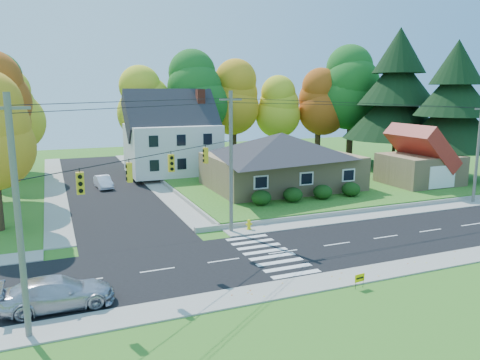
# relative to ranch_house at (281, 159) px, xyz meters

# --- Properties ---
(ground) EXTENTS (120.00, 120.00, 0.00)m
(ground) POSITION_rel_ranch_house_xyz_m (-8.00, -16.00, -3.27)
(ground) COLOR #3D7923
(road_main) EXTENTS (90.00, 8.00, 0.02)m
(road_main) POSITION_rel_ranch_house_xyz_m (-8.00, -16.00, -3.26)
(road_main) COLOR black
(road_main) RESTS_ON ground
(road_cross) EXTENTS (8.00, 44.00, 0.02)m
(road_cross) POSITION_rel_ranch_house_xyz_m (-16.00, 10.00, -3.25)
(road_cross) COLOR black
(road_cross) RESTS_ON ground
(sidewalk_north) EXTENTS (90.00, 2.00, 0.08)m
(sidewalk_north) POSITION_rel_ranch_house_xyz_m (-8.00, -11.00, -3.23)
(sidewalk_north) COLOR #9C9A90
(sidewalk_north) RESTS_ON ground
(sidewalk_south) EXTENTS (90.00, 2.00, 0.08)m
(sidewalk_south) POSITION_rel_ranch_house_xyz_m (-8.00, -21.00, -3.23)
(sidewalk_south) COLOR #9C9A90
(sidewalk_south) RESTS_ON ground
(lawn) EXTENTS (30.00, 30.00, 0.50)m
(lawn) POSITION_rel_ranch_house_xyz_m (5.00, 5.00, -3.02)
(lawn) COLOR #3D7923
(lawn) RESTS_ON ground
(ranch_house) EXTENTS (14.60, 10.60, 5.40)m
(ranch_house) POSITION_rel_ranch_house_xyz_m (0.00, 0.00, 0.00)
(ranch_house) COLOR tan
(ranch_house) RESTS_ON lawn
(colonial_house) EXTENTS (10.40, 8.40, 9.60)m
(colonial_house) POSITION_rel_ranch_house_xyz_m (-7.96, 12.00, 1.32)
(colonial_house) COLOR silver
(colonial_house) RESTS_ON lawn
(garage) EXTENTS (7.30, 6.30, 4.60)m
(garage) POSITION_rel_ranch_house_xyz_m (14.00, -4.01, -0.42)
(garage) COLOR tan
(garage) RESTS_ON lawn
(hedge_row) EXTENTS (10.70, 1.70, 1.27)m
(hedge_row) POSITION_rel_ranch_house_xyz_m (-0.50, -6.20, -2.13)
(hedge_row) COLOR #163A10
(hedge_row) RESTS_ON lawn
(traffic_infrastructure) EXTENTS (38.10, 10.66, 10.00)m
(traffic_infrastructure) POSITION_rel_ranch_house_xyz_m (-8.15, -14.65, 1.88)
(traffic_infrastructure) COLOR #666059
(traffic_infrastructure) RESTS_ON ground
(tree_lot_0) EXTENTS (6.72, 6.72, 12.51)m
(tree_lot_0) POSITION_rel_ranch_house_xyz_m (-10.00, 18.00, 5.04)
(tree_lot_0) COLOR #3F2A19
(tree_lot_0) RESTS_ON lawn
(tree_lot_1) EXTENTS (7.84, 7.84, 14.60)m
(tree_lot_1) POSITION_rel_ranch_house_xyz_m (-4.00, 17.00, 6.35)
(tree_lot_1) COLOR #3F2A19
(tree_lot_1) RESTS_ON lawn
(tree_lot_2) EXTENTS (7.28, 7.28, 13.56)m
(tree_lot_2) POSITION_rel_ranch_house_xyz_m (2.00, 18.00, 5.70)
(tree_lot_2) COLOR #3F2A19
(tree_lot_2) RESTS_ON lawn
(tree_lot_3) EXTENTS (6.16, 6.16, 11.47)m
(tree_lot_3) POSITION_rel_ranch_house_xyz_m (8.00, 17.00, 4.39)
(tree_lot_3) COLOR #3F2A19
(tree_lot_3) RESTS_ON lawn
(tree_lot_4) EXTENTS (6.72, 6.72, 12.51)m
(tree_lot_4) POSITION_rel_ranch_house_xyz_m (14.00, 16.00, 5.04)
(tree_lot_4) COLOR #3F2A19
(tree_lot_4) RESTS_ON lawn
(tree_lot_5) EXTENTS (8.40, 8.40, 15.64)m
(tree_lot_5) POSITION_rel_ranch_house_xyz_m (18.00, 14.00, 7.00)
(tree_lot_5) COLOR #3F2A19
(tree_lot_5) RESTS_ON lawn
(conifer_east_a) EXTENTS (12.80, 12.80, 16.96)m
(conifer_east_a) POSITION_rel_ranch_house_xyz_m (19.00, 6.00, 6.12)
(conifer_east_a) COLOR #3F2A19
(conifer_east_a) RESTS_ON lawn
(conifer_east_b) EXTENTS (11.20, 11.20, 14.84)m
(conifer_east_b) POSITION_rel_ranch_house_xyz_m (20.00, -2.00, 5.01)
(conifer_east_b) COLOR #3F2A19
(conifer_east_b) RESTS_ON lawn
(tree_west_2) EXTENTS (6.72, 6.72, 12.51)m
(tree_west_2) POSITION_rel_ranch_house_xyz_m (-25.00, 16.00, 4.54)
(tree_west_2) COLOR #3F2A19
(tree_west_2) RESTS_ON ground
(silver_sedan) EXTENTS (5.12, 2.09, 1.49)m
(silver_sedan) POSITION_rel_ranch_house_xyz_m (-21.30, -18.84, -2.50)
(silver_sedan) COLOR #B8B9C7
(silver_sedan) RESTS_ON road_main
(white_car) EXTENTS (1.68, 3.99, 1.28)m
(white_car) POSITION_rel_ranch_house_xyz_m (-16.30, 8.33, -2.61)
(white_car) COLOR white
(white_car) RESTS_ON road_cross
(fire_hydrant) EXTENTS (0.47, 0.36, 0.82)m
(fire_hydrant) POSITION_rel_ranch_house_xyz_m (-8.15, -10.90, -2.87)
(fire_hydrant) COLOR #D5C70D
(fire_hydrant) RESTS_ON ground
(yard_sign) EXTENTS (0.63, 0.11, 0.78)m
(yard_sign) POSITION_rel_ranch_house_xyz_m (-6.89, -22.36, -2.71)
(yard_sign) COLOR black
(yard_sign) RESTS_ON ground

